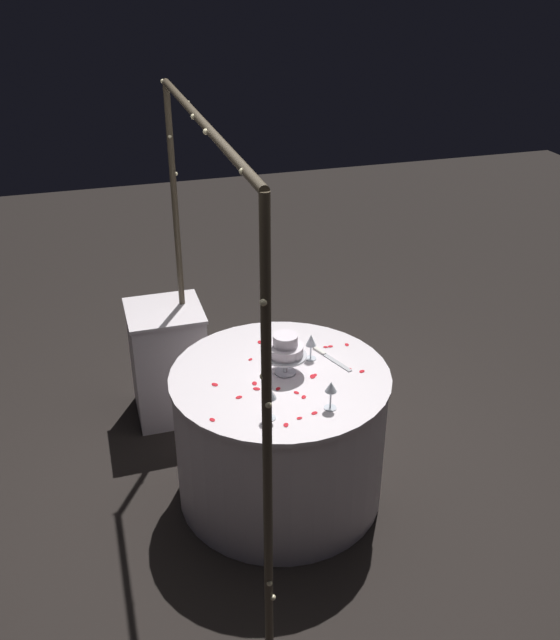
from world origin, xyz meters
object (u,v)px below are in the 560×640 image
decorative_arch (209,276)px  side_table (168,362)px  main_table (280,435)px  wine_glass_0 (269,394)px  cake_knife (330,358)px  wine_glass_1 (311,342)px  tiered_cake (285,349)px  wine_glass_2 (331,389)px

decorative_arch → side_table: bearing=7.5°
main_table → wine_glass_0: (-0.35, 0.15, 0.52)m
main_table → cake_knife: (0.08, -0.30, 0.39)m
cake_knife → side_table: bearing=41.6°
wine_glass_0 → cake_knife: size_ratio=0.62×
wine_glass_0 → wine_glass_1: bearing=-38.3°
side_table → main_table: bearing=-153.6°
tiered_cake → main_table: bearing=102.3°
side_table → tiered_cake: 1.18m
wine_glass_2 → cake_knife: 0.47m
tiered_cake → cake_knife: size_ratio=0.78×
side_table → wine_glass_2: bearing=-154.8°
main_table → wine_glass_2: wine_glass_2 is taller
main_table → wine_glass_1: bearing=-63.1°
main_table → wine_glass_2: (-0.35, -0.14, 0.49)m
side_table → wine_glass_2: 1.51m
main_table → tiered_cake: size_ratio=5.13×
tiered_cake → wine_glass_1: tiered_cake is taller
decorative_arch → tiered_cake: 0.59m
side_table → tiered_cake: size_ratio=3.38×
decorative_arch → wine_glass_2: (-0.35, -0.48, -0.49)m
wine_glass_1 → cake_knife: bearing=-103.7°
main_table → decorative_arch: bearing=89.8°
main_table → wine_glass_0: 0.64m
tiered_cake → side_table: bearing=28.0°
cake_knife → wine_glass_1: bearing=76.3°
wine_glass_0 → wine_glass_2: bearing=-91.0°
main_table → cake_knife: size_ratio=4.01×
decorative_arch → main_table: (-0.00, -0.34, -0.98)m
tiered_cake → wine_glass_1: (0.09, -0.17, -0.04)m
wine_glass_0 → wine_glass_2: size_ratio=1.20×
tiered_cake → cake_knife: (0.07, -0.27, -0.14)m
main_table → side_table: (0.93, 0.46, -0.01)m
decorative_arch → wine_glass_1: size_ratio=14.18×
decorative_arch → tiered_cake: decorative_arch is taller
tiered_cake → wine_glass_2: (-0.36, -0.11, -0.03)m
tiered_cake → wine_glass_0: size_ratio=1.26×
main_table → wine_glass_1: wine_glass_1 is taller
side_table → wine_glass_1: (-0.83, -0.66, 0.50)m
side_table → cake_knife: 1.21m
side_table → cake_knife: cake_knife is taller
wine_glass_1 → cake_knife: size_ratio=0.52×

